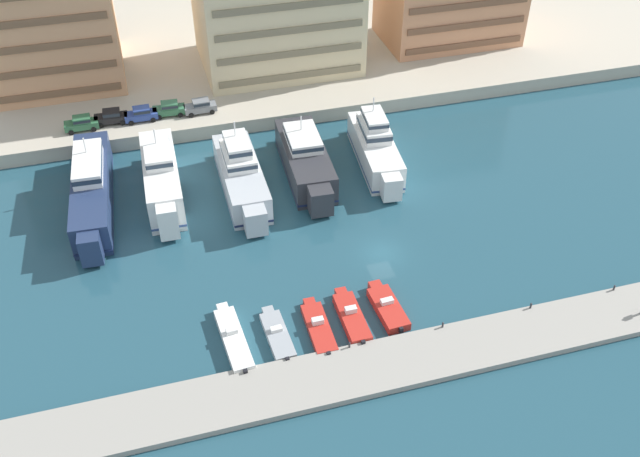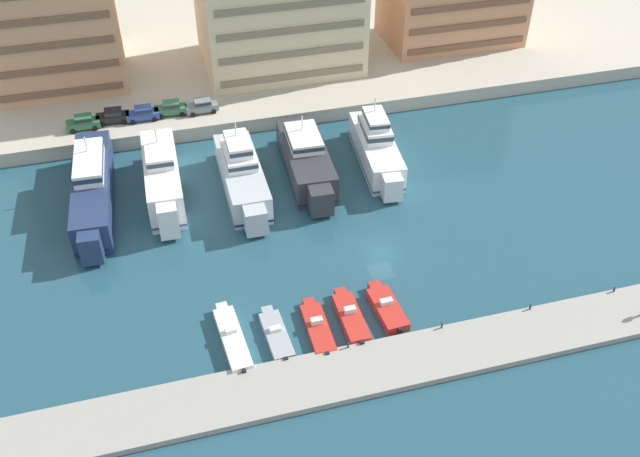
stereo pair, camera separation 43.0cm
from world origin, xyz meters
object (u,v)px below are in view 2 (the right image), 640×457
(yacht_white_left, at_px, (163,178))
(car_black_left, at_px, (113,115))
(motorboat_white_far_left, at_px, (232,338))
(motorboat_red_mid_left, at_px, (317,327))
(car_grey_center, at_px, (202,105))
(motorboat_grey_left, at_px, (276,334))
(yacht_white_center, at_px, (377,148))
(car_blue_mid_left, at_px, (143,113))
(yacht_charcoal_center_left, at_px, (306,160))
(motorboat_red_center_left, at_px, (351,317))
(car_green_center_left, at_px, (171,108))
(yacht_navy_far_left, at_px, (93,188))
(motorboat_red_center, at_px, (387,308))
(car_green_far_left, at_px, (83,122))
(yacht_silver_mid_left, at_px, (242,175))

(yacht_white_left, bearing_deg, car_black_left, 107.79)
(motorboat_white_far_left, relative_size, car_black_left, 2.09)
(yacht_white_left, height_order, motorboat_red_mid_left, yacht_white_left)
(car_grey_center, bearing_deg, motorboat_grey_left, -88.45)
(motorboat_white_far_left, bearing_deg, yacht_white_center, 47.70)
(motorboat_grey_left, distance_m, car_blue_mid_left, 39.83)
(yacht_charcoal_center_left, bearing_deg, motorboat_white_far_left, -118.73)
(motorboat_grey_left, relative_size, motorboat_red_mid_left, 0.95)
(yacht_white_left, relative_size, yacht_white_center, 1.04)
(motorboat_white_far_left, xyz_separation_m, motorboat_red_center_left, (11.03, -0.28, -0.02))
(motorboat_red_center_left, bearing_deg, car_green_center_left, 107.22)
(motorboat_red_mid_left, bearing_deg, car_blue_mid_left, 107.62)
(yacht_navy_far_left, relative_size, car_black_left, 5.15)
(motorboat_red_center, relative_size, car_green_far_left, 1.65)
(car_green_far_left, bearing_deg, yacht_charcoal_center_left, -29.95)
(motorboat_red_mid_left, distance_m, car_blue_mid_left, 40.98)
(yacht_silver_mid_left, xyz_separation_m, car_green_far_left, (-17.09, 15.56, 0.60))
(yacht_white_left, bearing_deg, car_blue_mid_left, 94.10)
(car_grey_center, bearing_deg, motorboat_red_mid_left, -82.85)
(yacht_white_center, xyz_separation_m, motorboat_red_mid_left, (-13.95, -24.48, -1.85))
(motorboat_white_far_left, height_order, motorboat_red_center, motorboat_white_far_left)
(yacht_white_center, bearing_deg, car_black_left, 153.67)
(yacht_navy_far_left, xyz_separation_m, motorboat_grey_left, (15.19, -24.81, -1.85))
(motorboat_white_far_left, bearing_deg, car_black_left, 102.13)
(motorboat_red_center, bearing_deg, car_blue_mid_left, 116.72)
(car_green_far_left, distance_m, car_blue_mid_left, 7.32)
(motorboat_red_mid_left, bearing_deg, motorboat_white_far_left, 175.40)
(yacht_white_left, xyz_separation_m, yacht_silver_mid_left, (8.74, -1.46, -0.19))
(car_blue_mid_left, bearing_deg, yacht_white_center, -28.86)
(yacht_white_center, height_order, motorboat_grey_left, yacht_white_center)
(yacht_white_left, xyz_separation_m, motorboat_red_mid_left, (11.35, -24.61, -2.06))
(yacht_charcoal_center_left, bearing_deg, motorboat_red_center, -85.96)
(yacht_navy_far_left, height_order, yacht_white_center, yacht_white_center)
(motorboat_red_center, xyz_separation_m, car_green_center_left, (-15.74, 38.72, 2.40))
(yacht_charcoal_center_left, bearing_deg, yacht_white_left, 179.08)
(yacht_silver_mid_left, height_order, car_blue_mid_left, yacht_silver_mid_left)
(motorboat_grey_left, bearing_deg, yacht_navy_far_left, 121.47)
(yacht_navy_far_left, relative_size, motorboat_red_center_left, 2.94)
(car_black_left, xyz_separation_m, car_green_center_left, (7.25, 0.03, 0.00))
(yacht_white_center, bearing_deg, yacht_silver_mid_left, -175.44)
(yacht_navy_far_left, relative_size, yacht_white_left, 1.26)
(yacht_white_center, relative_size, motorboat_red_mid_left, 2.25)
(yacht_charcoal_center_left, height_order, motorboat_red_center, yacht_charcoal_center_left)
(motorboat_red_center, relative_size, car_grey_center, 1.64)
(yacht_navy_far_left, distance_m, motorboat_red_center_left, 33.27)
(motorboat_red_center_left, relative_size, car_green_center_left, 1.75)
(yacht_white_center, height_order, car_green_far_left, yacht_white_center)
(yacht_white_center, relative_size, motorboat_red_center, 2.40)
(yacht_navy_far_left, distance_m, yacht_charcoal_center_left, 24.27)
(car_black_left, bearing_deg, yacht_white_left, -72.21)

